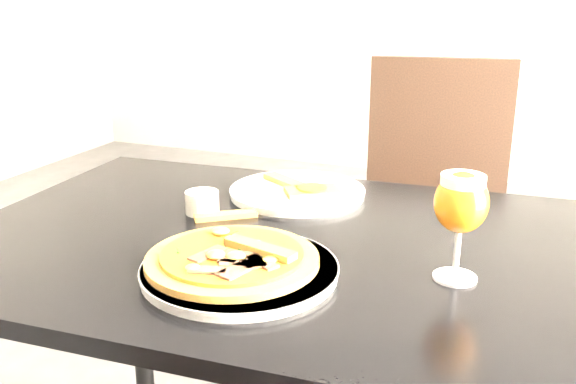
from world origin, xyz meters
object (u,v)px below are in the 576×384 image
at_px(pizza, 233,258).
at_px(dining_table, 286,284).
at_px(beer_glass, 461,203).
at_px(chair_far, 434,211).

bearing_deg(pizza, dining_table, 81.80).
bearing_deg(beer_glass, chair_far, 100.87).
xyz_separation_m(chair_far, beer_glass, (0.17, -0.90, 0.34)).
height_order(pizza, beer_glass, beer_glass).
bearing_deg(chair_far, pizza, -108.40).
distance_m(chair_far, beer_glass, 0.98).
xyz_separation_m(chair_far, pizza, (-0.15, -1.01, 0.24)).
height_order(chair_far, pizza, chair_far).
bearing_deg(pizza, beer_glass, 18.52).
bearing_deg(pizza, chair_far, 81.31).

